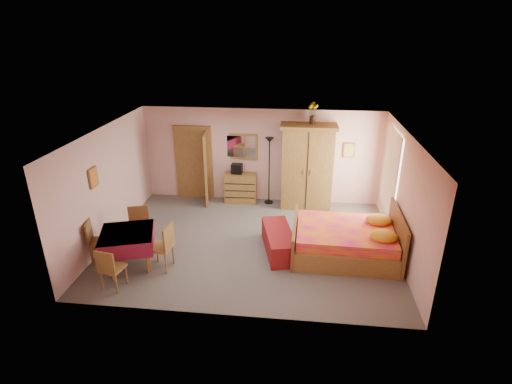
# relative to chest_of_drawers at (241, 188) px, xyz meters

# --- Properties ---
(floor) EXTENTS (6.50, 6.50, 0.00)m
(floor) POSITION_rel_chest_of_drawers_xyz_m (0.56, -2.29, -0.41)
(floor) COLOR #66605A
(floor) RESTS_ON ground
(ceiling) EXTENTS (6.50, 6.50, 0.00)m
(ceiling) POSITION_rel_chest_of_drawers_xyz_m (0.56, -2.29, 2.19)
(ceiling) COLOR brown
(ceiling) RESTS_ON wall_back
(wall_back) EXTENTS (6.50, 0.10, 2.60)m
(wall_back) POSITION_rel_chest_of_drawers_xyz_m (0.56, 0.21, 0.89)
(wall_back) COLOR beige
(wall_back) RESTS_ON floor
(wall_front) EXTENTS (6.50, 0.10, 2.60)m
(wall_front) POSITION_rel_chest_of_drawers_xyz_m (0.56, -4.79, 0.89)
(wall_front) COLOR beige
(wall_front) RESTS_ON floor
(wall_left) EXTENTS (0.10, 5.00, 2.60)m
(wall_left) POSITION_rel_chest_of_drawers_xyz_m (-2.69, -2.29, 0.89)
(wall_left) COLOR beige
(wall_left) RESTS_ON floor
(wall_right) EXTENTS (0.10, 5.00, 2.60)m
(wall_right) POSITION_rel_chest_of_drawers_xyz_m (3.81, -2.29, 0.89)
(wall_right) COLOR beige
(wall_right) RESTS_ON floor
(doorway) EXTENTS (1.06, 0.12, 2.15)m
(doorway) POSITION_rel_chest_of_drawers_xyz_m (-1.34, 0.18, 0.61)
(doorway) COLOR #9E6B35
(doorway) RESTS_ON floor
(window) EXTENTS (0.08, 1.40, 1.95)m
(window) POSITION_rel_chest_of_drawers_xyz_m (3.77, -1.09, 1.04)
(window) COLOR white
(window) RESTS_ON wall_right
(picture_left) EXTENTS (0.04, 0.32, 0.42)m
(picture_left) POSITION_rel_chest_of_drawers_xyz_m (-2.66, -2.89, 1.29)
(picture_left) COLOR orange
(picture_left) RESTS_ON wall_left
(picture_back) EXTENTS (0.30, 0.04, 0.40)m
(picture_back) POSITION_rel_chest_of_drawers_xyz_m (2.91, 0.18, 1.14)
(picture_back) COLOR #D8BF59
(picture_back) RESTS_ON wall_back
(chest_of_drawers) EXTENTS (0.90, 0.48, 0.83)m
(chest_of_drawers) POSITION_rel_chest_of_drawers_xyz_m (0.00, 0.00, 0.00)
(chest_of_drawers) COLOR olive
(chest_of_drawers) RESTS_ON floor
(wall_mirror) EXTENTS (0.92, 0.11, 0.73)m
(wall_mirror) POSITION_rel_chest_of_drawers_xyz_m (0.00, 0.21, 1.14)
(wall_mirror) COLOR white
(wall_mirror) RESTS_ON wall_back
(stereo) EXTENTS (0.30, 0.23, 0.27)m
(stereo) POSITION_rel_chest_of_drawers_xyz_m (-0.10, 0.03, 0.55)
(stereo) COLOR black
(stereo) RESTS_ON chest_of_drawers
(floor_lamp) EXTENTS (0.30, 0.30, 1.88)m
(floor_lamp) POSITION_rel_chest_of_drawers_xyz_m (0.80, -0.00, 0.53)
(floor_lamp) COLOR black
(floor_lamp) RESTS_ON floor
(wardrobe) EXTENTS (1.47, 0.78, 2.29)m
(wardrobe) POSITION_rel_chest_of_drawers_xyz_m (1.81, -0.11, 0.73)
(wardrobe) COLOR olive
(wardrobe) RESTS_ON floor
(sunflower_vase) EXTENTS (0.24, 0.24, 0.55)m
(sunflower_vase) POSITION_rel_chest_of_drawers_xyz_m (1.89, -0.03, 2.15)
(sunflower_vase) COLOR yellow
(sunflower_vase) RESTS_ON wardrobe
(bed) EXTENTS (2.30, 1.83, 1.04)m
(bed) POSITION_rel_chest_of_drawers_xyz_m (2.64, -2.53, 0.11)
(bed) COLOR #D9155A
(bed) RESTS_ON floor
(bench) EXTENTS (0.88, 1.58, 0.50)m
(bench) POSITION_rel_chest_of_drawers_xyz_m (1.22, -2.57, -0.17)
(bench) COLOR maroon
(bench) RESTS_ON floor
(dining_table) EXTENTS (1.30, 1.30, 0.76)m
(dining_table) POSITION_rel_chest_of_drawers_xyz_m (-1.82, -3.45, -0.03)
(dining_table) COLOR maroon
(dining_table) RESTS_ON floor
(chair_south) EXTENTS (0.46, 0.46, 0.86)m
(chair_south) POSITION_rel_chest_of_drawers_xyz_m (-1.81, -4.23, 0.02)
(chair_south) COLOR olive
(chair_south) RESTS_ON floor
(chair_north) EXTENTS (0.55, 0.55, 0.96)m
(chair_north) POSITION_rel_chest_of_drawers_xyz_m (-1.83, -2.82, 0.07)
(chair_north) COLOR olive
(chair_north) RESTS_ON floor
(chair_west) EXTENTS (0.54, 0.54, 0.95)m
(chair_west) POSITION_rel_chest_of_drawers_xyz_m (-2.45, -3.39, 0.06)
(chair_west) COLOR olive
(chair_west) RESTS_ON floor
(chair_east) EXTENTS (0.50, 0.50, 0.98)m
(chair_east) POSITION_rel_chest_of_drawers_xyz_m (-1.13, -3.47, 0.08)
(chair_east) COLOR #AD783A
(chair_east) RESTS_ON floor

